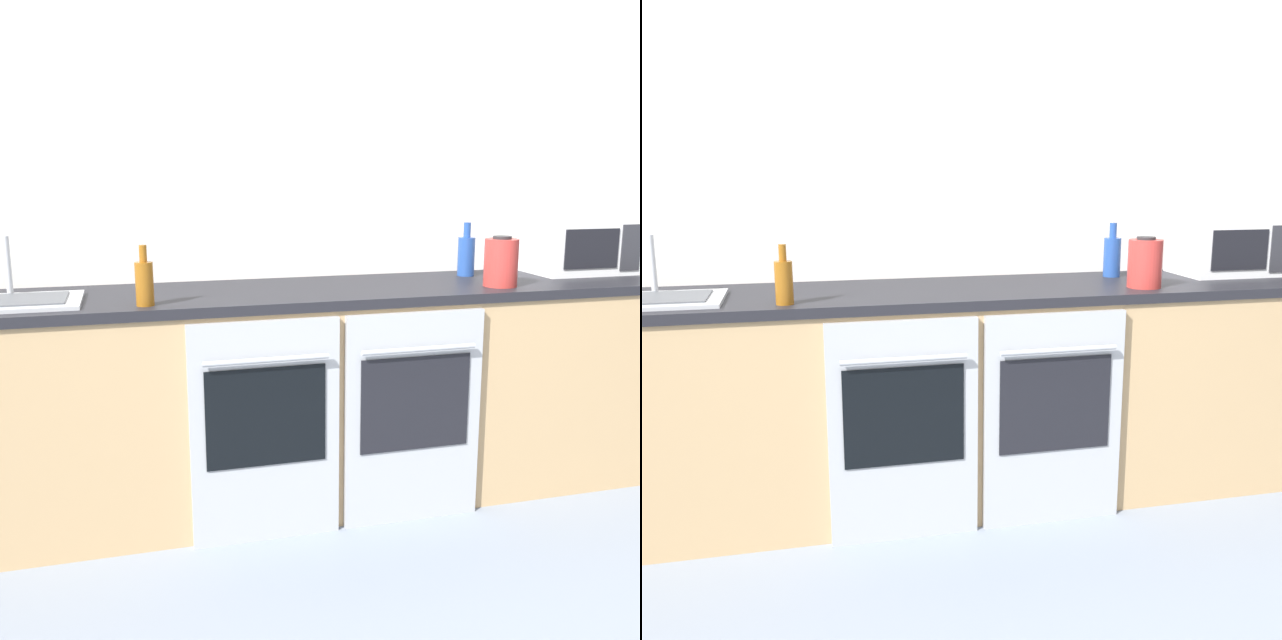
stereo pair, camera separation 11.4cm
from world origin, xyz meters
The scene contains 9 objects.
wall_back centered at (0.00, 2.01, 1.30)m, with size 10.00×0.06×2.60m.
counter_back centered at (0.00, 1.67, 0.47)m, with size 3.26×0.65×0.93m.
oven_left centered at (-0.31, 1.34, 0.44)m, with size 0.57×0.06×0.87m.
oven_right centered at (0.30, 1.34, 0.44)m, with size 0.57×0.06×0.87m.
microwave centered at (1.31, 1.77, 1.07)m, with size 0.46×0.33×0.27m.
bottle_amber centered at (-0.72, 1.44, 1.02)m, with size 0.07×0.07×0.22m.
bottle_blue centered at (0.74, 1.82, 1.03)m, with size 0.08×0.08×0.25m.
kettle centered at (0.75, 1.50, 1.03)m, with size 0.14×0.14×0.21m.
sink centered at (-1.22, 1.60, 0.95)m, with size 0.54×0.37×0.24m.
Camera 1 is at (-0.79, -1.18, 1.42)m, focal length 40.00 mm.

